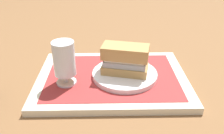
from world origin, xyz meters
The scene contains 6 objects.
ground_plane centered at (0.00, 0.00, 0.00)m, with size 3.00×3.00×0.00m, color brown.
tray centered at (0.00, 0.00, 0.01)m, with size 0.44×0.32×0.02m, color beige.
placemat centered at (0.00, 0.00, 0.02)m, with size 0.38×0.27×0.00m, color #9E2D2D.
plate centered at (-0.04, 0.01, 0.03)m, with size 0.19×0.19×0.01m, color white.
sandwich centered at (-0.03, 0.01, 0.08)m, with size 0.14×0.09×0.08m.
beer_glass centered at (0.13, 0.04, 0.09)m, with size 0.06×0.06×0.12m.
Camera 1 is at (0.01, 0.62, 0.39)m, focal length 39.12 mm.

